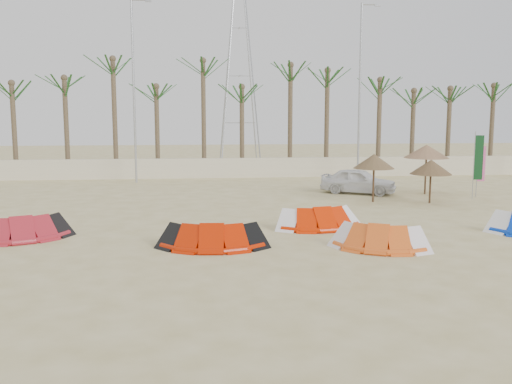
{
  "coord_description": "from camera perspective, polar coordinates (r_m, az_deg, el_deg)",
  "views": [
    {
      "loc": [
        -2.2,
        -15.52,
        4.37
      ],
      "look_at": [
        0.0,
        6.0,
        1.3
      ],
      "focal_mm": 40.0,
      "sensor_mm": 36.0,
      "label": 1
    }
  ],
  "objects": [
    {
      "name": "parasol_mid",
      "position": [
        28.39,
        17.1,
        2.4
      ],
      "size": [
        1.98,
        1.98,
        2.09
      ],
      "color": "#4C331E",
      "rests_on": "ground"
    },
    {
      "name": "parasol_right",
      "position": [
        31.4,
        16.68,
        3.91
      ],
      "size": [
        2.34,
        2.34,
        2.63
      ],
      "color": "#4C331E",
      "rests_on": "ground"
    },
    {
      "name": "palm_line",
      "position": [
        39.18,
        -1.67,
        11.11
      ],
      "size": [
        52.0,
        4.0,
        7.7
      ],
      "color": "brown",
      "rests_on": "ground"
    },
    {
      "name": "pylon",
      "position": [
        43.86,
        -1.63,
        2.36
      ],
      "size": [
        3.0,
        3.0,
        14.0
      ],
      "primitive_type": null,
      "color": "#A5A8AD",
      "rests_on": "ground"
    },
    {
      "name": "lamp_b",
      "position": [
        35.75,
        -12.07,
        10.14
      ],
      "size": [
        1.25,
        0.14,
        11.0
      ],
      "color": "#A5A8AD",
      "rests_on": "ground"
    },
    {
      "name": "parasol_left",
      "position": [
        28.03,
        11.72,
        3.03
      ],
      "size": [
        1.98,
        1.98,
        2.34
      ],
      "color": "#4C331E",
      "rests_on": "ground"
    },
    {
      "name": "lamp_c",
      "position": [
        36.99,
        10.39,
        10.11
      ],
      "size": [
        1.25,
        0.14,
        11.0
      ],
      "color": "#A5A8AD",
      "rests_on": "ground"
    },
    {
      "name": "ground",
      "position": [
        16.28,
        2.17,
        -7.51
      ],
      "size": [
        120.0,
        120.0,
        0.0
      ],
      "primitive_type": "plane",
      "color": "beige",
      "rests_on": "ground"
    },
    {
      "name": "flag_green",
      "position": [
        30.32,
        21.26,
        3.06
      ],
      "size": [
        0.45,
        0.1,
        3.39
      ],
      "color": "#A5A8AD",
      "rests_on": "ground"
    },
    {
      "name": "kite_red_left",
      "position": [
        21.39,
        -22.24,
        -3.18
      ],
      "size": [
        3.74,
        2.57,
        0.9
      ],
      "color": "#A61E28",
      "rests_on": "ground"
    },
    {
      "name": "car",
      "position": [
        30.94,
        10.21,
        1.09
      ],
      "size": [
        4.24,
        3.31,
        1.35
      ],
      "primitive_type": "imported",
      "rotation": [
        0.0,
        0.0,
        1.07
      ],
      "color": "white",
      "rests_on": "ground"
    },
    {
      "name": "flag_pink",
      "position": [
        31.35,
        21.54,
        2.51
      ],
      "size": [
        0.45,
        0.04,
        2.75
      ],
      "color": "#A5A8AD",
      "rests_on": "ground"
    },
    {
      "name": "kite_red_right",
      "position": [
        21.78,
        6.25,
        -2.43
      ],
      "size": [
        3.48,
        2.05,
        0.9
      ],
      "color": "red",
      "rests_on": "ground"
    },
    {
      "name": "boundary_wall",
      "position": [
        37.77,
        -2.48,
        2.42
      ],
      "size": [
        60.0,
        0.3,
        1.3
      ],
      "primitive_type": "cube",
      "color": "beige",
      "rests_on": "ground"
    },
    {
      "name": "kite_orange",
      "position": [
        18.84,
        11.93,
        -4.21
      ],
      "size": [
        3.51,
        2.55,
        0.9
      ],
      "color": "#E75919",
      "rests_on": "ground"
    },
    {
      "name": "kite_red_mid",
      "position": [
        18.69,
        -4.4,
        -4.15
      ],
      "size": [
        3.56,
        1.77,
        0.9
      ],
      "color": "#C01C00",
      "rests_on": "ground"
    }
  ]
}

